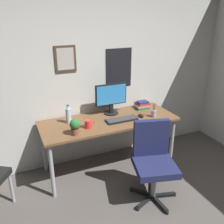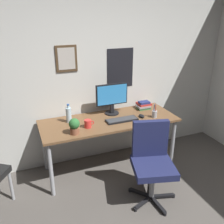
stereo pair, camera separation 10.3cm
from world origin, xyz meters
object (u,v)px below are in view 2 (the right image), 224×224
(keyboard, at_px, (122,120))
(coffee_mug_near, at_px, (88,124))
(pen_cup, at_px, (154,114))
(book_stack_left, at_px, (144,105))
(potted_plant, at_px, (74,126))
(monitor, at_px, (112,98))
(computer_mouse, at_px, (142,116))
(office_chair, at_px, (152,158))
(water_bottle, at_px, (69,115))

(keyboard, xyz_separation_m, coffee_mug_near, (-0.48, -0.03, 0.04))
(keyboard, height_order, coffee_mug_near, coffee_mug_near)
(pen_cup, bearing_deg, book_stack_left, 86.61)
(coffee_mug_near, distance_m, potted_plant, 0.23)
(monitor, distance_m, coffee_mug_near, 0.58)
(monitor, height_order, computer_mouse, monitor)
(keyboard, bearing_deg, office_chair, -81.02)
(water_bottle, distance_m, pen_cup, 1.16)
(keyboard, bearing_deg, pen_cup, -7.77)
(water_bottle, relative_size, coffee_mug_near, 2.01)
(keyboard, distance_m, computer_mouse, 0.30)
(computer_mouse, xyz_separation_m, water_bottle, (-0.96, 0.21, 0.09))
(computer_mouse, height_order, potted_plant, potted_plant)
(keyboard, height_order, book_stack_left, book_stack_left)
(pen_cup, relative_size, book_stack_left, 0.93)
(water_bottle, height_order, coffee_mug_near, water_bottle)
(water_bottle, bearing_deg, potted_plant, -91.76)
(office_chair, height_order, book_stack_left, office_chair)
(pen_cup, bearing_deg, potted_plant, -176.40)
(computer_mouse, height_order, pen_cup, pen_cup)
(office_chair, relative_size, monitor, 2.07)
(water_bottle, relative_size, potted_plant, 1.29)
(coffee_mug_near, height_order, potted_plant, potted_plant)
(coffee_mug_near, relative_size, pen_cup, 0.63)
(book_stack_left, bearing_deg, office_chair, -112.36)
(computer_mouse, bearing_deg, potted_plant, -171.89)
(water_bottle, relative_size, book_stack_left, 1.18)
(water_bottle, bearing_deg, monitor, 6.23)
(monitor, xyz_separation_m, water_bottle, (-0.63, -0.07, -0.13))
(office_chair, bearing_deg, potted_plant, 146.88)
(office_chair, height_order, computer_mouse, office_chair)
(computer_mouse, distance_m, book_stack_left, 0.34)
(computer_mouse, bearing_deg, coffee_mug_near, -177.50)
(office_chair, relative_size, water_bottle, 3.76)
(monitor, bearing_deg, office_chair, -81.90)
(monitor, height_order, pen_cup, monitor)
(monitor, distance_m, keyboard, 0.36)
(coffee_mug_near, bearing_deg, office_chair, -46.54)
(office_chair, distance_m, coffee_mug_near, 0.88)
(monitor, height_order, potted_plant, monitor)
(pen_cup, bearing_deg, office_chair, -121.96)
(computer_mouse, bearing_deg, water_bottle, 167.76)
(keyboard, xyz_separation_m, water_bottle, (-0.66, 0.21, 0.09))
(computer_mouse, relative_size, water_bottle, 0.44)
(office_chair, distance_m, potted_plant, 0.98)
(monitor, xyz_separation_m, book_stack_left, (0.51, 0.00, -0.19))
(coffee_mug_near, bearing_deg, potted_plant, -151.92)
(water_bottle, bearing_deg, office_chair, -48.16)
(water_bottle, distance_m, book_stack_left, 1.15)
(office_chair, height_order, keyboard, office_chair)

